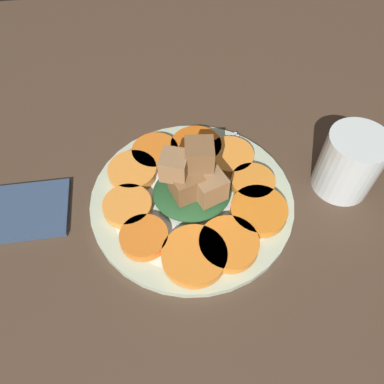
% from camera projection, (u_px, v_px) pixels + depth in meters
% --- Properties ---
extents(table_slab, '(1.20, 1.20, 0.02)m').
position_uv_depth(table_slab, '(192.00, 205.00, 0.53)').
color(table_slab, '#4C3828').
rests_on(table_slab, ground).
extents(plate, '(0.28, 0.28, 0.01)m').
position_uv_depth(plate, '(192.00, 199.00, 0.52)').
color(plate, beige).
rests_on(plate, table_slab).
extents(carrot_slice_0, '(0.07, 0.07, 0.01)m').
position_uv_depth(carrot_slice_0, '(133.00, 171.00, 0.53)').
color(carrot_slice_0, orange).
rests_on(carrot_slice_0, plate).
extents(carrot_slice_1, '(0.06, 0.06, 0.01)m').
position_uv_depth(carrot_slice_1, '(128.00, 206.00, 0.49)').
color(carrot_slice_1, orange).
rests_on(carrot_slice_1, plate).
extents(carrot_slice_2, '(0.06, 0.06, 0.01)m').
position_uv_depth(carrot_slice_2, '(144.00, 237.00, 0.47)').
color(carrot_slice_2, orange).
rests_on(carrot_slice_2, plate).
extents(carrot_slice_3, '(0.08, 0.08, 0.01)m').
position_uv_depth(carrot_slice_3, '(194.00, 255.00, 0.45)').
color(carrot_slice_3, orange).
rests_on(carrot_slice_3, plate).
extents(carrot_slice_4, '(0.07, 0.07, 0.01)m').
position_uv_depth(carrot_slice_4, '(229.00, 244.00, 0.46)').
color(carrot_slice_4, orange).
rests_on(carrot_slice_4, plate).
extents(carrot_slice_5, '(0.07, 0.07, 0.01)m').
position_uv_depth(carrot_slice_5, '(259.00, 211.00, 0.49)').
color(carrot_slice_5, orange).
rests_on(carrot_slice_5, plate).
extents(carrot_slice_6, '(0.06, 0.06, 0.01)m').
position_uv_depth(carrot_slice_6, '(253.00, 183.00, 0.52)').
color(carrot_slice_6, orange).
rests_on(carrot_slice_6, plate).
extents(carrot_slice_7, '(0.07, 0.07, 0.01)m').
position_uv_depth(carrot_slice_7, '(230.00, 156.00, 0.54)').
color(carrot_slice_7, orange).
rests_on(carrot_slice_7, plate).
extents(carrot_slice_8, '(0.08, 0.08, 0.01)m').
position_uv_depth(carrot_slice_8, '(196.00, 147.00, 0.55)').
color(carrot_slice_8, orange).
rests_on(carrot_slice_8, plate).
extents(carrot_slice_9, '(0.07, 0.07, 0.01)m').
position_uv_depth(carrot_slice_9, '(155.00, 152.00, 0.55)').
color(carrot_slice_9, orange).
rests_on(carrot_slice_9, plate).
extents(center_pile, '(0.11, 0.10, 0.09)m').
position_uv_depth(center_pile, '(193.00, 184.00, 0.48)').
color(center_pile, '#235128').
rests_on(center_pile, plate).
extents(fork, '(0.17, 0.08, 0.00)m').
position_uv_depth(fork, '(192.00, 159.00, 0.55)').
color(fork, silver).
rests_on(fork, plate).
extents(water_glass, '(0.08, 0.08, 0.09)m').
position_uv_depth(water_glass, '(350.00, 164.00, 0.50)').
color(water_glass, silver).
rests_on(water_glass, table_slab).
extents(napkin, '(0.15, 0.09, 0.01)m').
position_uv_depth(napkin, '(12.00, 212.00, 0.50)').
color(napkin, '#334766').
rests_on(napkin, table_slab).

